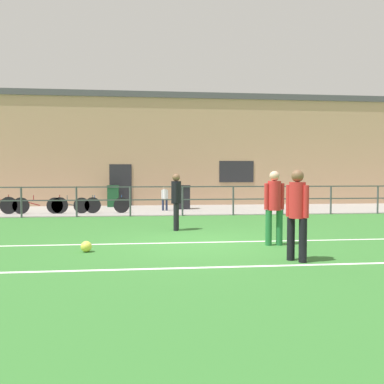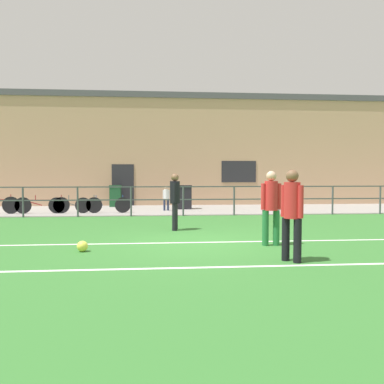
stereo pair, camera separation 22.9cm
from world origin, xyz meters
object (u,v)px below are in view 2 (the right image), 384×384
object	(u,v)px
player_striker	(292,210)
trash_bin_0	(184,197)
soccer_ball_match	(82,246)
bicycle_parked_2	(42,205)
bicycle_parked_1	(103,205)
bicycle_parked_3	(75,205)
spectator_child	(166,197)
trash_bin_1	(115,196)
player_winger	(271,203)
player_goalkeeper	(175,198)

from	to	relation	value
player_striker	trash_bin_0	bearing A→B (deg)	-31.49
soccer_ball_match	bicycle_parked_2	size ratio (longest dim) A/B	0.11
bicycle_parked_1	trash_bin_0	size ratio (longest dim) A/B	2.08
bicycle_parked_1	bicycle_parked_3	world-z (taller)	bicycle_parked_3
spectator_child	trash_bin_1	distance (m)	3.30
player_winger	bicycle_parked_3	xyz separation A→B (m)	(-5.88, 7.74, -0.60)
trash_bin_1	trash_bin_0	bearing A→B (deg)	-25.29
player_striker	bicycle_parked_1	xyz separation A→B (m)	(-4.68, 9.40, -0.61)
player_winger	trash_bin_1	xyz separation A→B (m)	(-4.59, 10.86, -0.42)
bicycle_parked_3	trash_bin_1	bearing A→B (deg)	67.44
player_striker	spectator_child	size ratio (longest dim) A/B	1.59
spectator_child	trash_bin_1	size ratio (longest dim) A/B	1.03
soccer_ball_match	bicycle_parked_1	xyz separation A→B (m)	(-0.63, 8.09, 0.24)
player_striker	bicycle_parked_1	bearing A→B (deg)	-11.34
bicycle_parked_1	trash_bin_1	size ratio (longest dim) A/B	2.16
player_winger	trash_bin_1	world-z (taller)	player_winger
player_winger	player_striker	bearing A→B (deg)	-93.05
spectator_child	bicycle_parked_3	distance (m)	3.83
trash_bin_0	trash_bin_1	size ratio (longest dim) A/B	1.04
player_goalkeeper	player_winger	world-z (taller)	player_winger
spectator_child	bicycle_parked_2	xyz separation A→B (m)	(-5.03, -0.88, -0.27)
player_goalkeeper	spectator_child	xyz separation A→B (m)	(-0.10, 5.95, -0.30)
player_striker	player_winger	size ratio (longest dim) A/B	1.01
bicycle_parked_1	trash_bin_0	distance (m)	3.81
soccer_ball_match	spectator_child	distance (m)	9.20
player_striker	trash_bin_1	size ratio (longest dim) A/B	1.64
bicycle_parked_2	soccer_ball_match	bearing A→B (deg)	-69.33
trash_bin_1	bicycle_parked_2	bearing A→B (deg)	-129.89
bicycle_parked_1	soccer_ball_match	bearing A→B (deg)	-85.53
player_striker	bicycle_parked_2	world-z (taller)	player_striker
player_goalkeeper	bicycle_parked_1	size ratio (longest dim) A/B	0.73
trash_bin_0	soccer_ball_match	bearing A→B (deg)	-106.33
spectator_child	trash_bin_1	world-z (taller)	spectator_child
trash_bin_0	spectator_child	bearing A→B (deg)	-140.56
soccer_ball_match	trash_bin_0	distance (m)	10.08
player_goalkeeper	bicycle_parked_2	world-z (taller)	player_goalkeeper
spectator_child	trash_bin_0	xyz separation A→B (m)	(0.85, 0.70, -0.06)
player_striker	player_winger	bearing A→B (deg)	-41.06
spectator_child	trash_bin_0	distance (m)	1.10
soccer_ball_match	bicycle_parked_2	world-z (taller)	bicycle_parked_2
spectator_child	bicycle_parked_3	xyz separation A→B (m)	(-3.72, -0.88, -0.27)
player_striker	soccer_ball_match	world-z (taller)	player_striker
player_winger	trash_bin_1	distance (m)	11.80
trash_bin_1	player_goalkeeper	bearing A→B (deg)	-72.87
bicycle_parked_2	bicycle_parked_3	size ratio (longest dim) A/B	1.01
player_goalkeeper	player_striker	world-z (taller)	player_striker
player_winger	player_goalkeeper	bearing A→B (deg)	127.93
player_goalkeeper	bicycle_parked_2	size ratio (longest dim) A/B	0.75
player_goalkeeper	trash_bin_0	xyz separation A→B (m)	(0.75, 6.65, -0.36)
player_striker	trash_bin_1	world-z (taller)	player_striker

